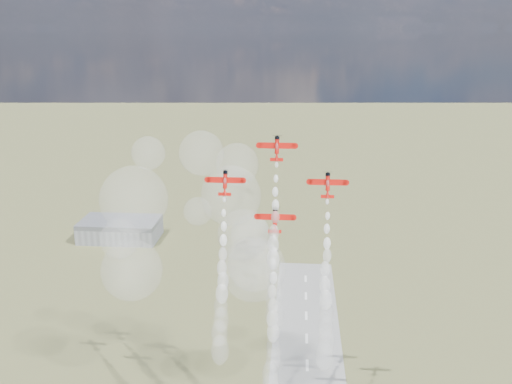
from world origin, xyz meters
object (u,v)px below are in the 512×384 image
at_px(hangar, 120,229).
at_px(plane_lead, 277,148).
at_px(plane_slot, 275,220).
at_px(plane_left, 225,182).
at_px(plane_right, 328,185).

distance_m(hangar, plane_lead, 215.32).
bearing_deg(plane_slot, hangar, 122.37).
relative_size(hangar, plane_lead, 4.58).
xyz_separation_m(plane_lead, plane_slot, (0.00, -7.64, -20.06)).
bearing_deg(hangar, plane_lead, -56.43).
height_order(plane_lead, plane_slot, plane_lead).
xyz_separation_m(hangar, plane_lead, (107.94, -162.64, 90.89)).
xyz_separation_m(plane_lead, plane_left, (-15.33, -3.82, -10.03)).
bearing_deg(plane_lead, plane_slot, -90.00).
bearing_deg(hangar, plane_right, -53.48).
height_order(hangar, plane_slot, plane_slot).
distance_m(plane_lead, plane_slot, 21.47).
bearing_deg(hangar, plane_slot, -57.63).
bearing_deg(plane_lead, plane_left, -166.00).
height_order(hangar, plane_lead, plane_lead).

